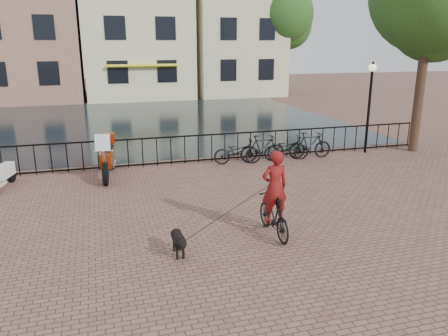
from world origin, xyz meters
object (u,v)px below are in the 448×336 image
object	(u,v)px
dog	(178,242)
scooter	(1,166)
cyclist	(274,199)
motorcycle	(107,152)
lamp_post	(370,92)

from	to	relation	value
dog	scooter	xyz separation A→B (m)	(-4.24, 5.74, 0.41)
cyclist	scooter	distance (m)	8.42
motorcycle	dog	bearing A→B (deg)	-71.86
dog	scooter	distance (m)	7.15
lamp_post	scooter	distance (m)	13.12
dog	motorcycle	xyz separation A→B (m)	(-1.17, 6.01, 0.54)
cyclist	scooter	size ratio (longest dim) A/B	1.48
dog	lamp_post	bearing A→B (deg)	37.48
cyclist	dog	bearing A→B (deg)	8.47
lamp_post	scooter	world-z (taller)	lamp_post
lamp_post	motorcycle	world-z (taller)	lamp_post
scooter	motorcycle	bearing A→B (deg)	19.25
cyclist	motorcycle	world-z (taller)	cyclist
lamp_post	motorcycle	xyz separation A→B (m)	(-9.91, -0.54, -1.56)
lamp_post	motorcycle	size ratio (longest dim) A/B	1.47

